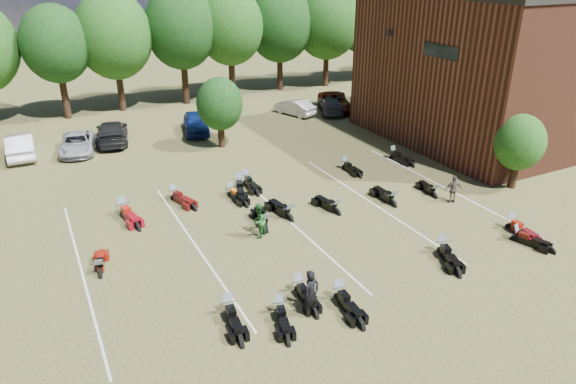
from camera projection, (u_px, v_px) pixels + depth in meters
ground at (374, 235)px, 24.76m from camera, size 160.00×160.00×0.00m
car_1 at (20, 145)px, 34.35m from camera, size 1.77×4.82×1.58m
car_2 at (77, 143)px, 35.14m from camera, size 3.01×5.00×1.30m
car_3 at (112, 132)px, 37.07m from camera, size 3.10×5.61×1.54m
car_4 at (196, 123)px, 39.18m from camera, size 2.81×4.81×1.54m
car_5 at (295, 107)px, 43.78m from camera, size 2.58×4.18×1.30m
car_6 at (334, 102)px, 45.06m from camera, size 4.49×5.96×1.50m
car_7 at (331, 105)px, 44.35m from camera, size 3.51×4.87×1.31m
person_black at (311, 293)px, 18.80m from camera, size 0.79×0.64×1.88m
person_green at (259, 221)px, 24.23m from camera, size 1.06×1.04×1.72m
person_grey at (453, 189)px, 27.76m from camera, size 0.99×0.67×1.56m
motorcycle_0 at (229, 316)px, 19.12m from camera, size 1.00×2.34×1.27m
motorcycle_1 at (299, 293)px, 20.41m from camera, size 0.86×2.16×1.18m
motorcycle_2 at (280, 315)px, 19.14m from camera, size 1.22×2.21×1.17m
motorcycle_3 at (339, 301)px, 19.94m from camera, size 0.94×2.36×1.28m
motorcycle_4 at (441, 254)px, 23.13m from camera, size 1.50×2.47×1.31m
motorcycle_5 at (516, 241)px, 24.20m from camera, size 1.31×2.21×1.17m
motorcycle_6 at (510, 229)px, 25.24m from camera, size 1.03×2.36×1.27m
motorcycle_7 at (101, 275)px, 21.57m from camera, size 1.06×2.19×1.17m
motorcycle_9 at (289, 220)px, 26.18m from camera, size 1.10×2.55×1.38m
motorcycle_10 at (265, 230)px, 25.19m from camera, size 1.19×2.52×1.35m
motorcycle_11 at (392, 205)px, 27.72m from camera, size 0.82×2.40×1.33m
motorcycle_12 at (336, 214)px, 26.81m from camera, size 1.11×2.38×1.28m
motorcycle_13 at (433, 197)px, 28.73m from camera, size 0.99×2.15×1.15m
motorcycle_14 at (175, 200)px, 28.30m from camera, size 1.44×2.43×1.29m
motorcycle_15 at (124, 216)px, 26.59m from camera, size 1.20×2.63×1.41m
motorcycle_16 at (239, 190)px, 29.64m from camera, size 1.57×2.64×1.40m
motorcycle_17 at (232, 197)px, 28.76m from camera, size 0.94×2.18×1.18m
motorcycle_18 at (246, 184)px, 30.31m from camera, size 0.80×2.30×1.27m
motorcycle_19 at (345, 169)px, 32.54m from camera, size 0.72×2.09×1.15m
motorcycle_20 at (393, 159)px, 34.21m from camera, size 0.94×2.31×1.25m
brick_building at (545, 57)px, 39.02m from camera, size 25.40×15.20×10.70m
tree_line at (175, 32)px, 45.25m from camera, size 56.00×6.00×9.79m
young_tree_near_building at (520, 142)px, 28.82m from camera, size 2.80×2.80×4.16m
young_tree_midfield at (220, 104)px, 35.22m from camera, size 3.20×3.20×4.70m
parking_lines at (291, 222)px, 25.94m from camera, size 20.10×14.00×0.01m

